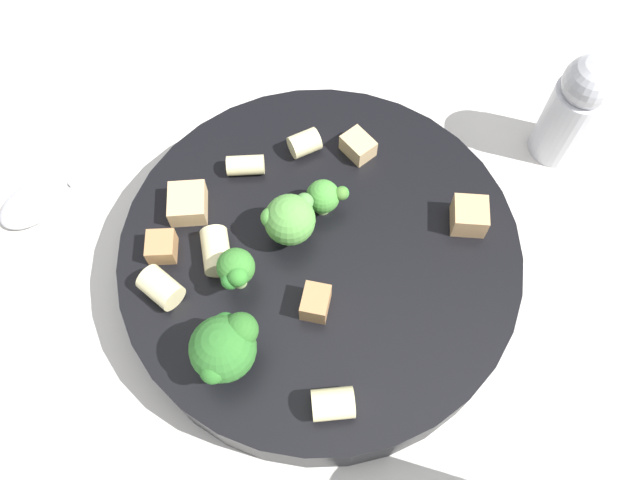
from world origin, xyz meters
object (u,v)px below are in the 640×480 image
Objects in this scene: rigatoni_3 at (216,251)px; chicken_chunk_2 at (188,203)px; broccoli_floret_1 at (225,347)px; rigatoni_0 at (333,404)px; broccoli_floret_2 at (236,270)px; rigatoni_1 at (304,143)px; chicken_chunk_3 at (314,302)px; pasta_bowl at (320,258)px; broccoli_floret_0 at (330,197)px; rigatoni_2 at (161,288)px; chicken_chunk_1 at (358,146)px; chicken_chunk_4 at (162,247)px; spoon at (60,184)px; broccoli_floret_3 at (290,219)px; rigatoni_4 at (246,165)px; chicken_chunk_0 at (469,216)px; pepper_shaker at (575,109)px.

rigatoni_3 reaches higher than chicken_chunk_2.
broccoli_floret_1 is 0.07m from rigatoni_0.
broccoli_floret_2 reaches higher than chicken_chunk_2.
chicken_chunk_3 is (-0.12, -0.01, 0.00)m from rigatoni_1.
pasta_bowl is 0.07m from broccoli_floret_2.
broccoli_floret_1 reaches higher than rigatoni_3.
chicken_chunk_2 is (0.03, 0.02, -0.00)m from rigatoni_3.
broccoli_floret_0 is at bearing 3.99° from rigatoni_0.
rigatoni_2 is 0.16m from chicken_chunk_1.
chicken_chunk_3 reaches higher than chicken_chunk_1.
chicken_chunk_3 reaches higher than chicken_chunk_4.
broccoli_floret_2 is 0.13m from chicken_chunk_1.
broccoli_floret_3 is at bearing -105.66° from spoon.
chicken_chunk_0 reaches higher than rigatoni_4.
chicken_chunk_0 is 0.30m from spoon.
broccoli_floret_2 is at bearing 121.56° from pasta_bowl.
broccoli_floret_3 is at bearing -144.31° from rigatoni_4.
chicken_chunk_1 is 0.15m from chicken_chunk_4.
rigatoni_4 is at bearing -23.51° from rigatoni_2.
chicken_chunk_4 is at bearing 110.32° from broccoli_floret_0.
pepper_shaker is at bearing -65.03° from chicken_chunk_4.
pasta_bowl is 0.04m from broccoli_floret_3.
rigatoni_1 is 0.04m from chicken_chunk_1.
chicken_chunk_4 is 0.30m from pepper_shaker.
broccoli_floret_0 is 0.29× the size of pepper_shaker.
rigatoni_1 is 0.20m from pepper_shaker.
pepper_shaker is (0.04, -0.19, -0.00)m from rigatoni_1.
chicken_chunk_4 is (-0.03, 0.20, -0.00)m from chicken_chunk_0.
rigatoni_1 is at bearing 11.72° from pasta_bowl.
pasta_bowl is at bearing 124.03° from pepper_shaker.
broccoli_floret_2 is 1.41× the size of rigatoni_2.
rigatoni_4 is at bearing 35.69° from broccoli_floret_3.
rigatoni_2 is at bearing 173.87° from chicken_chunk_2.
rigatoni_2 is at bearing 59.80° from rigatoni_0.
broccoli_floret_3 reaches higher than chicken_chunk_0.
broccoli_floret_1 reaches higher than pasta_bowl.
rigatoni_0 is 1.18× the size of chicken_chunk_3.
chicken_chunk_4 is (-0.07, 0.05, 0.00)m from rigatoni_4.
rigatoni_4 is (0.16, 0.07, -0.00)m from rigatoni_0.
pasta_bowl is at bearing -58.44° from broccoli_floret_2.
broccoli_floret_2 is at bearing -79.54° from rigatoni_2.
rigatoni_0 reaches higher than chicken_chunk_2.
rigatoni_1 is 0.12m from chicken_chunk_0.
broccoli_floret_3 is 1.34× the size of rigatoni_3.
rigatoni_4 is 0.15m from chicken_chunk_0.
rigatoni_3 is at bearing -116.96° from spoon.
broccoli_floret_2 is 1.40× the size of rigatoni_4.
rigatoni_3 reaches higher than pasta_bowl.
broccoli_floret_1 is 1.55× the size of rigatoni_3.
pepper_shaker is at bearing -77.29° from rigatoni_1.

